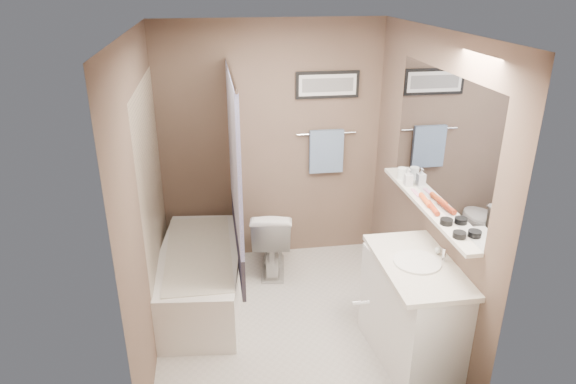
{
  "coord_description": "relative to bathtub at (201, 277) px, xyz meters",
  "views": [
    {
      "loc": [
        -0.57,
        -3.58,
        2.75
      ],
      "look_at": [
        0.0,
        0.15,
        1.15
      ],
      "focal_mm": 32.0,
      "sensor_mm": 36.0,
      "label": 1
    }
  ],
  "objects": [
    {
      "name": "ground",
      "position": [
        0.75,
        -0.44,
        -0.25
      ],
      "size": [
        2.5,
        2.5,
        0.0
      ],
      "primitive_type": "plane",
      "color": "#BCB6AE",
      "rests_on": "ground"
    },
    {
      "name": "ceiling",
      "position": [
        0.75,
        -0.44,
        2.13
      ],
      "size": [
        2.2,
        2.5,
        0.04
      ],
      "primitive_type": "cube",
      "color": "silver",
      "rests_on": "wall_back"
    },
    {
      "name": "wall_back",
      "position": [
        0.75,
        0.79,
        0.95
      ],
      "size": [
        2.2,
        0.04,
        2.4
      ],
      "primitive_type": "cube",
      "color": "brown",
      "rests_on": "ground"
    },
    {
      "name": "wall_front",
      "position": [
        0.75,
        -1.67,
        0.95
      ],
      "size": [
        2.2,
        0.04,
        2.4
      ],
      "primitive_type": "cube",
      "color": "brown",
      "rests_on": "ground"
    },
    {
      "name": "wall_left",
      "position": [
        -0.33,
        -0.44,
        0.95
      ],
      "size": [
        0.04,
        2.5,
        2.4
      ],
      "primitive_type": "cube",
      "color": "brown",
      "rests_on": "ground"
    },
    {
      "name": "wall_right",
      "position": [
        1.83,
        -0.44,
        0.95
      ],
      "size": [
        0.04,
        2.5,
        2.4
      ],
      "primitive_type": "cube",
      "color": "brown",
      "rests_on": "ground"
    },
    {
      "name": "tile_surround",
      "position": [
        -0.34,
        0.06,
        0.75
      ],
      "size": [
        0.02,
        1.55,
        2.0
      ],
      "primitive_type": "cube",
      "color": "#BFAB90",
      "rests_on": "wall_left"
    },
    {
      "name": "curtain_rod",
      "position": [
        0.35,
        0.06,
        1.8
      ],
      "size": [
        0.02,
        1.55,
        0.02
      ],
      "primitive_type": "cylinder",
      "rotation": [
        1.57,
        0.0,
        0.0
      ],
      "color": "silver",
      "rests_on": "wall_left"
    },
    {
      "name": "curtain_upper",
      "position": [
        0.35,
        0.06,
        1.15
      ],
      "size": [
        0.03,
        1.45,
        1.28
      ],
      "primitive_type": "cube",
      "color": "white",
      "rests_on": "curtain_rod"
    },
    {
      "name": "curtain_lower",
      "position": [
        0.35,
        0.06,
        0.33
      ],
      "size": [
        0.03,
        1.45,
        0.36
      ],
      "primitive_type": "cube",
      "color": "#242443",
      "rests_on": "curtain_rod"
    },
    {
      "name": "mirror",
      "position": [
        1.84,
        -0.59,
        1.37
      ],
      "size": [
        0.02,
        1.6,
        1.0
      ],
      "primitive_type": "cube",
      "color": "silver",
      "rests_on": "wall_right"
    },
    {
      "name": "shelf",
      "position": [
        1.79,
        -0.59,
        0.85
      ],
      "size": [
        0.12,
        1.6,
        0.03
      ],
      "primitive_type": "cube",
      "color": "silver",
      "rests_on": "wall_right"
    },
    {
      "name": "towel_bar",
      "position": [
        1.3,
        0.77,
        1.05
      ],
      "size": [
        0.6,
        0.02,
        0.02
      ],
      "primitive_type": "cylinder",
      "rotation": [
        0.0,
        1.57,
        0.0
      ],
      "color": "silver",
      "rests_on": "wall_back"
    },
    {
      "name": "towel",
      "position": [
        1.3,
        0.75,
        0.87
      ],
      "size": [
        0.34,
        0.05,
        0.44
      ],
      "primitive_type": "cube",
      "color": "#97B7DB",
      "rests_on": "towel_bar"
    },
    {
      "name": "art_frame",
      "position": [
        1.3,
        0.79,
        1.53
      ],
      "size": [
        0.62,
        0.02,
        0.26
      ],
      "primitive_type": "cube",
      "color": "black",
      "rests_on": "wall_back"
    },
    {
      "name": "art_mat",
      "position": [
        1.3,
        0.78,
        1.53
      ],
      "size": [
        0.56,
        0.0,
        0.2
      ],
      "primitive_type": "cube",
      "color": "white",
      "rests_on": "art_frame"
    },
    {
      "name": "art_image",
      "position": [
        1.3,
        0.77,
        1.53
      ],
      "size": [
        0.5,
        0.0,
        0.13
      ],
      "primitive_type": "cube",
      "color": "#595959",
      "rests_on": "art_mat"
    },
    {
      "name": "door",
      "position": [
        1.3,
        -1.68,
        0.75
      ],
      "size": [
        0.8,
        0.02,
        2.0
      ],
      "primitive_type": "cube",
      "color": "silver",
      "rests_on": "wall_front"
    },
    {
      "name": "door_handle",
      "position": [
        0.97,
        -1.63,
        0.75
      ],
      "size": [
        0.1,
        0.02,
        0.02
      ],
      "primitive_type": "cylinder",
      "rotation": [
        0.0,
        1.57,
        0.0
      ],
      "color": "silver",
      "rests_on": "door"
    },
    {
      "name": "bathtub",
      "position": [
        0.0,
        0.0,
        0.0
      ],
      "size": [
        0.86,
        1.57,
        0.5
      ],
      "primitive_type": "cube",
      "rotation": [
        0.0,
        0.0,
        -0.11
      ],
      "color": "white",
      "rests_on": "ground"
    },
    {
      "name": "tub_rim",
      "position": [
        -0.0,
        0.0,
        0.25
      ],
      "size": [
        0.56,
        1.36,
        0.02
      ],
      "primitive_type": "cube",
      "color": "silver",
      "rests_on": "bathtub"
    },
    {
      "name": "toilet",
      "position": [
        0.7,
        0.44,
        0.09
      ],
      "size": [
        0.48,
        0.73,
        0.69
      ],
      "primitive_type": "imported",
      "rotation": [
        0.0,
        0.0,
        2.99
      ],
      "color": "silver",
      "rests_on": "ground"
    },
    {
      "name": "vanity",
      "position": [
        1.6,
        -1.0,
        0.15
      ],
      "size": [
        0.59,
        0.95,
        0.8
      ],
      "primitive_type": "cube",
      "rotation": [
        0.0,
        0.0,
        0.11
      ],
      "color": "white",
      "rests_on": "ground"
    },
    {
      "name": "countertop",
      "position": [
        1.59,
        -1.0,
        0.57
      ],
      "size": [
        0.54,
        0.96,
        0.04
      ],
      "primitive_type": "cube",
      "color": "silver",
      "rests_on": "vanity"
    },
    {
      "name": "sink_basin",
      "position": [
        1.58,
        -1.0,
        0.6
      ],
      "size": [
        0.34,
        0.34,
        0.01
      ],
      "primitive_type": "cylinder",
      "color": "white",
      "rests_on": "countertop"
    },
    {
      "name": "faucet_spout",
      "position": [
        1.78,
        -1.0,
        0.64
      ],
      "size": [
        0.02,
        0.02,
        0.1
      ],
      "primitive_type": "cylinder",
      "color": "silver",
      "rests_on": "countertop"
    },
    {
      "name": "faucet_knob",
      "position": [
        1.78,
        -0.9,
        0.62
      ],
      "size": [
        0.05,
        0.05,
        0.05
      ],
      "primitive_type": "sphere",
      "color": "silver",
      "rests_on": "countertop"
    },
    {
      "name": "candle_bowl_near",
      "position": [
        1.79,
        -1.16,
        0.89
      ],
      "size": [
        0.09,
        0.09,
        0.04
      ],
      "primitive_type": "cylinder",
      "color": "black",
      "rests_on": "shelf"
    },
    {
      "name": "candle_bowl_far",
      "position": [
        1.79,
        -0.96,
        0.89
      ],
      "size": [
        0.09,
        0.09,
        0.04
      ],
      "primitive_type": "cylinder",
      "color": "black",
      "rests_on": "shelf"
    },
    {
      "name": "hair_brush_front",
      "position": [
        1.79,
        -0.73,
        0.89
      ],
      "size": [
        0.06,
        0.22,
        0.04
      ],
      "primitive_type": "cylinder",
      "rotation": [
        1.57,
        0.0,
        -0.1
      ],
      "color": "#BF3B1B",
      "rests_on": "shelf"
    },
    {
      "name": "hair_brush_back",
      "position": [
        1.79,
        -0.58,
        0.89
      ],
      "size": [
        0.06,
        0.22,
        0.04
      ],
      "primitive_type": "cylinder",
      "rotation": [
        1.57,
        0.0,
        -0.09
      ],
      "color": "#ED5921",
      "rests_on": "shelf"
    },
    {
      "name": "pink_comb",
      "position": [
        1.79,
        -0.39,
        0.87
      ],
      "size": [
        0.04,
        0.16,
        0.01
      ],
      "primitive_type": "cube",
      "rotation": [
        0.0,
        0.0,
        -0.04
      ],
      "color": "pink",
      "rests_on": "shelf"
    },
    {
      "name": "glass_jar",
      "position": [
        1.79,
        -0.07,
        0.92
      ],
      "size": [
        0.08,
        0.08,
        0.1
      ],
      "primitive_type": "cylinder",
      "color": "white",
      "rests_on": "shelf"
    },
    {
      "name": "soap_bottle",
      "position": [
        1.79,
        -0.22,
        0.94
      ],
      "size": [
        0.07,
        0.07,
        0.14
      ],
      "primitive_type": "imported",
      "rotation": [
        0.0,
        0.0,
        -0.04
      ],
      "color": "#999999",
      "rests_on": "shelf"
    }
  ]
}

